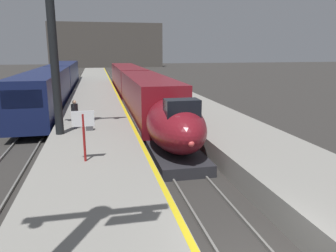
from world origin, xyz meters
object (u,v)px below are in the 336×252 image
at_px(station_column_mid, 51,21).
at_px(departure_info_board, 83,126).
at_px(highspeed_train_main, 137,89).
at_px(regional_train_adjacent, 57,81).
at_px(rolling_suitcase, 89,125).
at_px(passenger_near_edge, 75,112).

relative_size(station_column_mid, departure_info_board, 4.69).
distance_m(highspeed_train_main, regional_train_adjacent, 10.96).
height_order(highspeed_train_main, rolling_suitcase, highspeed_train_main).
relative_size(passenger_near_edge, rolling_suitcase, 1.72).
height_order(highspeed_train_main, station_column_mid, station_column_mid).
height_order(station_column_mid, departure_info_board, station_column_mid).
xyz_separation_m(highspeed_train_main, rolling_suitcase, (-4.32, -12.26, -0.58)).
distance_m(passenger_near_edge, departure_info_board, 6.04).
bearing_deg(regional_train_adjacent, passenger_near_edge, -81.10).
height_order(regional_train_adjacent, rolling_suitcase, regional_train_adjacent).
height_order(station_column_mid, rolling_suitcase, station_column_mid).
xyz_separation_m(regional_train_adjacent, departure_info_board, (3.69, -25.02, 0.43)).
bearing_deg(rolling_suitcase, station_column_mid, -163.02).
distance_m(rolling_suitcase, departure_info_board, 5.52).
distance_m(passenger_near_edge, rolling_suitcase, 1.20).
xyz_separation_m(passenger_near_edge, rolling_suitcase, (0.80, -0.59, -0.69)).
relative_size(regional_train_adjacent, station_column_mid, 3.68).
relative_size(highspeed_train_main, station_column_mid, 3.77).
height_order(highspeed_train_main, passenger_near_edge, highspeed_train_main).
distance_m(regional_train_adjacent, departure_info_board, 25.30).
bearing_deg(passenger_near_edge, highspeed_train_main, 66.31).
height_order(highspeed_train_main, regional_train_adjacent, regional_train_adjacent).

